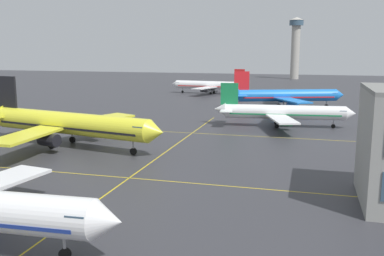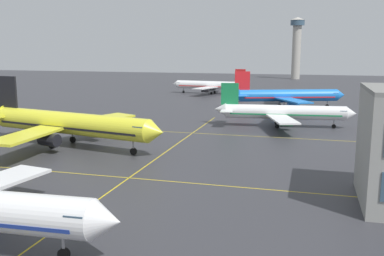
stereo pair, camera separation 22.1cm
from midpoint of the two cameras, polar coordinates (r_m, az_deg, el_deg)
name	(u,v)px [view 1 (the left image)]	position (r m, az deg, el deg)	size (l,w,h in m)	color
airliner_second_row	(68,124)	(85.24, -16.16, 0.56)	(41.43, 35.21, 12.94)	yellow
airliner_third_row	(282,112)	(104.97, 11.77, 2.05)	(33.22, 28.49, 10.32)	white
airliner_far_left_stand	(286,96)	(138.96, 12.23, 4.20)	(36.01, 30.82, 11.51)	blue
airliner_far_right_stand	(209,85)	(179.45, 2.27, 5.65)	(33.31, 28.62, 10.35)	white
taxiway_markings	(129,178)	(63.54, -8.37, -6.53)	(152.36, 115.68, 0.01)	yellow
control_tower	(296,43)	(274.92, 13.48, 10.80)	(8.82, 8.82, 37.16)	#ADA89E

